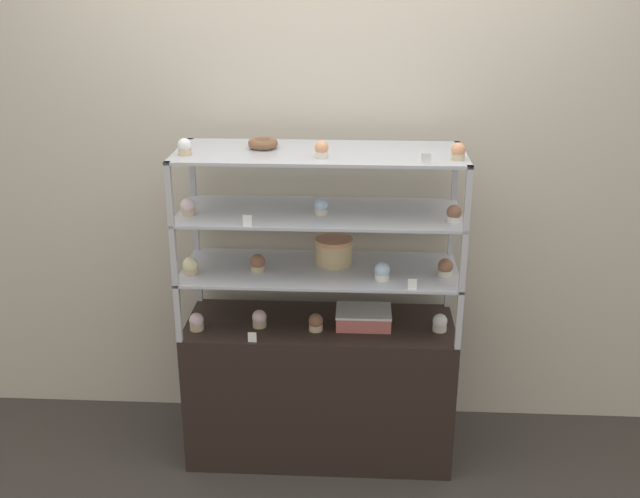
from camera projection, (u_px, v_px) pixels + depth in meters
ground_plane at (320, 447)px, 3.51m from camera, size 20.00×20.00×0.00m
back_wall at (324, 158)px, 3.40m from camera, size 8.00×0.05×2.60m
display_base at (320, 387)px, 3.40m from camera, size 1.17×0.44×0.65m
display_riser_lower at (320, 272)px, 3.20m from camera, size 1.17×0.44×0.26m
display_riser_middle at (320, 215)px, 3.11m from camera, size 1.17×0.44×0.26m
display_riser_upper at (320, 155)px, 3.02m from camera, size 1.17×0.44×0.26m
layer_cake_centerpiece at (334, 251)px, 3.23m from camera, size 0.16×0.16×0.12m
sheet_cake_frosted at (363, 317)px, 3.25m from camera, size 0.24×0.18×0.07m
cupcake_0 at (197, 322)px, 3.21m from camera, size 0.06×0.06×0.08m
cupcake_1 at (259, 319)px, 3.24m from camera, size 0.06×0.06×0.08m
cupcake_2 at (316, 322)px, 3.20m from camera, size 0.06×0.06×0.08m
cupcake_3 at (440, 323)px, 3.20m from camera, size 0.06×0.06×0.08m
price_tag_0 at (252, 337)px, 3.11m from camera, size 0.04×0.00×0.04m
cupcake_4 at (191, 266)px, 3.13m from camera, size 0.06×0.06×0.07m
cupcake_5 at (258, 263)px, 3.16m from camera, size 0.06×0.06×0.07m
cupcake_6 at (382, 272)px, 3.07m from camera, size 0.06×0.06×0.07m
cupcake_7 at (445, 268)px, 3.11m from camera, size 0.06×0.06×0.07m
price_tag_1 at (412, 284)px, 2.98m from camera, size 0.04×0.00×0.04m
cupcake_8 at (188, 207)px, 3.06m from camera, size 0.06×0.06×0.07m
cupcake_9 at (321, 207)px, 3.06m from camera, size 0.06×0.06×0.07m
cupcake_10 at (454, 214)px, 2.97m from camera, size 0.06×0.06×0.07m
price_tag_2 at (247, 221)px, 2.93m from camera, size 0.04×0.00×0.04m
cupcake_11 at (185, 147)px, 2.94m from camera, size 0.05×0.05×0.07m
cupcake_12 at (322, 150)px, 2.90m from camera, size 0.05×0.05×0.07m
cupcake_13 at (458, 152)px, 2.87m from camera, size 0.05×0.05×0.07m
price_tag_3 at (426, 159)px, 2.80m from camera, size 0.04×0.00×0.04m
donut_glazed at (263, 144)px, 3.06m from camera, size 0.12×0.12×0.04m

